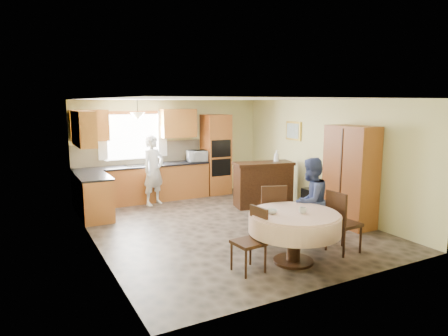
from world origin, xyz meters
TOP-DOWN VIEW (x-y plane):
  - floor at (0.00, 0.00)m, footprint 5.00×6.00m
  - ceiling at (0.00, 0.00)m, footprint 5.00×6.00m
  - wall_back at (0.00, 3.00)m, footprint 5.00×0.02m
  - wall_front at (0.00, -3.00)m, footprint 5.00×0.02m
  - wall_left at (-2.50, 0.00)m, footprint 0.02×6.00m
  - wall_right at (2.50, 0.00)m, footprint 0.02×6.00m
  - window at (-1.00, 2.98)m, footprint 1.40×0.03m
  - curtain_left at (-1.75, 2.93)m, footprint 0.22×0.02m
  - curtain_right at (-0.25, 2.93)m, footprint 0.22×0.02m
  - base_cab_back at (-0.85, 2.70)m, footprint 3.30×0.60m
  - counter_back at (-0.85, 2.70)m, footprint 3.30×0.64m
  - base_cab_left at (-2.20, 1.80)m, footprint 0.60×1.20m
  - counter_left at (-2.20, 1.80)m, footprint 0.64×1.20m
  - backsplash at (-0.85, 2.99)m, footprint 3.30×0.02m
  - wall_cab_left at (-2.05, 2.83)m, footprint 0.85×0.33m
  - wall_cab_right at (0.15, 2.83)m, footprint 0.90×0.33m
  - wall_cab_side at (-2.33, 1.80)m, footprint 0.33×1.20m
  - oven_tower at (1.15, 2.69)m, footprint 0.66×0.62m
  - oven_upper at (1.15, 2.38)m, footprint 0.56×0.01m
  - oven_lower at (1.15, 2.38)m, footprint 0.56×0.01m
  - pendant at (-1.00, 2.50)m, footprint 0.36×0.36m
  - sideboard at (1.52, 0.94)m, footprint 1.47×0.84m
  - space_heater at (2.19, 0.00)m, footprint 0.41×0.30m
  - cupboard at (2.22, -1.10)m, footprint 0.52×1.04m
  - dining_table at (0.06, -2.11)m, footprint 1.39×1.39m
  - chair_left at (-0.66, -2.06)m, footprint 0.45×0.45m
  - chair_back at (0.21, -1.30)m, footprint 0.59×0.59m
  - chair_right at (0.97, -2.15)m, footprint 0.46×0.46m
  - framed_picture at (2.47, 1.07)m, footprint 0.06×0.55m
  - microwave at (0.57, 2.65)m, footprint 0.55×0.42m
  - person_sink at (-0.72, 2.30)m, footprint 0.72×0.62m
  - person_dining at (0.80, -1.59)m, footprint 0.87×0.77m
  - bowl_sideboard at (1.11, 0.94)m, footprint 0.26×0.26m
  - bottle_sideboard at (1.88, 0.94)m, footprint 0.16×0.16m
  - cup_table at (0.13, -2.21)m, footprint 0.13×0.13m
  - bowl_table at (-0.29, -1.99)m, footprint 0.19×0.19m

SIDE VIEW (x-z plane):
  - floor at x=0.00m, z-range -0.01..0.01m
  - space_heater at x=2.19m, z-range 0.00..0.54m
  - base_cab_back at x=-0.85m, z-range 0.00..0.88m
  - base_cab_left at x=-2.20m, z-range 0.00..0.88m
  - sideboard at x=1.52m, z-range 0.00..0.99m
  - chair_left at x=-0.66m, z-range 0.05..0.99m
  - chair_right at x=0.97m, z-range 0.05..1.08m
  - chair_back at x=0.21m, z-range 0.06..1.12m
  - dining_table at x=0.06m, z-range 0.22..1.02m
  - oven_lower at x=1.15m, z-range 0.53..0.97m
  - person_dining at x=0.80m, z-range 0.00..1.52m
  - bowl_table at x=-0.29m, z-range 0.79..0.85m
  - person_sink at x=-0.72m, z-range 0.00..1.67m
  - cup_table at x=0.13m, z-range 0.79..0.89m
  - counter_back at x=-0.85m, z-range 0.88..0.92m
  - counter_left at x=-2.20m, z-range 0.88..0.92m
  - cupboard at x=2.22m, z-range 0.00..1.99m
  - bowl_sideboard at x=1.11m, z-range 0.99..1.05m
  - oven_tower at x=1.15m, z-range 0.00..2.12m
  - microwave at x=0.57m, z-range 0.92..1.20m
  - bottle_sideboard at x=1.88m, z-range 0.99..1.31m
  - backsplash at x=-0.85m, z-range 0.90..1.46m
  - wall_back at x=0.00m, z-range 0.00..2.50m
  - wall_front at x=0.00m, z-range 0.00..2.50m
  - wall_left at x=-2.50m, z-range 0.00..2.50m
  - wall_right at x=2.50m, z-range 0.00..2.50m
  - oven_upper at x=1.15m, z-range 1.02..1.48m
  - window at x=-1.00m, z-range 1.05..2.15m
  - curtain_left at x=-1.75m, z-range 1.08..2.22m
  - curtain_right at x=-0.25m, z-range 1.08..2.22m
  - framed_picture at x=2.47m, z-range 1.52..1.98m
  - wall_cab_left at x=-2.05m, z-range 1.55..2.27m
  - wall_cab_right at x=0.15m, z-range 1.55..2.27m
  - wall_cab_side at x=-2.33m, z-range 1.55..2.27m
  - pendant at x=-1.00m, z-range 2.03..2.21m
  - ceiling at x=0.00m, z-range 2.50..2.50m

